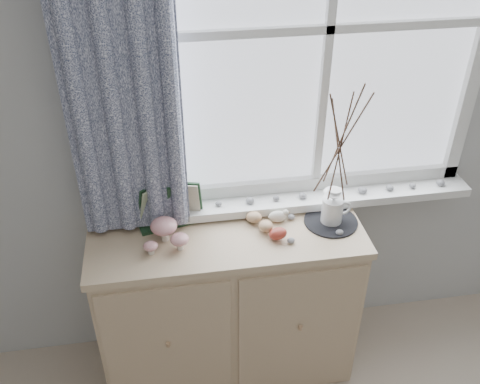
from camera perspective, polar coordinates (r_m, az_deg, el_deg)
The scene contains 8 objects.
sideboard at distance 2.60m, azimuth -1.27°, elevation -11.88°, with size 1.20×0.45×0.85m.
botanical_book at distance 2.31m, azimuth -7.62°, elevation -1.52°, with size 0.32×0.13×0.22m, color #1B3A20, non-canonical shape.
toadstool_cluster at distance 2.25m, azimuth -7.91°, elevation -4.21°, with size 0.19×0.17×0.11m.
wooden_eggs at distance 2.32m, azimuth 2.76°, elevation -3.58°, with size 0.14×0.18×0.08m.
songbird_figurine at distance 2.38m, azimuth 4.05°, elevation -2.55°, with size 0.11×0.05×0.06m, color silver, non-canonical shape.
crocheted_doily at distance 2.42m, azimuth 9.66°, elevation -3.10°, with size 0.24×0.24×0.01m, color black.
twig_pitcher at distance 2.20m, azimuth 10.67°, elevation 5.26°, with size 0.26×0.26×0.71m.
sideboard_pebbles at distance 2.36m, azimuth 5.97°, elevation -3.62°, with size 0.33×0.23×0.02m.
Camera 1 is at (-0.38, -0.03, 2.31)m, focal length 40.00 mm.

